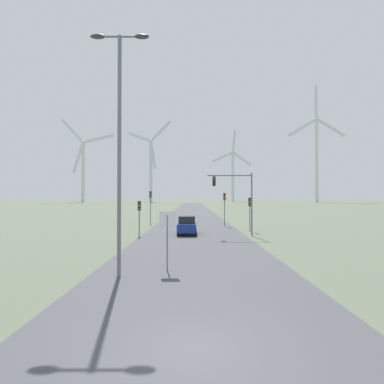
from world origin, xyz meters
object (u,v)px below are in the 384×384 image
Objects in this scene: streetlamp at (118,128)px; traffic_light_post_mid_right at (223,202)px; stop_sign_near at (166,229)px; wind_turbine_center at (231,171)px; car_approaching at (186,225)px; traffic_light_post_near_right at (248,207)px; wind_turbine_far_left at (81,164)px; traffic_light_post_near_left at (138,210)px; traffic_light_post_mid_left at (149,200)px; traffic_light_mast_overhead at (235,191)px; wind_turbine_left at (149,164)px; wind_turbine_right at (315,151)px.

streetlamp is 2.71× the size of traffic_light_post_mid_right.
wind_turbine_center is at bearing 81.35° from stop_sign_near.
wind_turbine_center is (32.25, 202.39, 22.98)m from car_approaching.
traffic_light_post_near_right is 184.68m from wind_turbine_far_left.
streetlamp is 20.84m from traffic_light_post_near_right.
traffic_light_post_mid_right is 0.07× the size of wind_turbine_far_left.
traffic_light_post_near_left is 183.13m from wind_turbine_far_left.
traffic_light_post_mid_right is (5.35, 22.65, 0.98)m from stop_sign_near.
traffic_light_post_mid_left is at bearing 99.69° from stop_sign_near.
traffic_light_mast_overhead reaches higher than car_approaching.
wind_turbine_left is at bearing 97.83° from traffic_light_post_mid_left.
traffic_light_post_mid_right is at bearing -98.10° from wind_turbine_center.
wind_turbine_far_left is at bearing 113.09° from traffic_light_post_mid_left.
traffic_light_post_mid_left is 179.57m from wind_turbine_right.
wind_turbine_far_left is at bearing 113.11° from car_approaching.
wind_turbine_left reaches higher than car_approaching.
traffic_light_post_near_right is 7.27m from car_approaching.
wind_turbine_center reaches higher than traffic_light_post_near_right.
wind_turbine_center is (37.59, 190.09, 20.62)m from traffic_light_post_mid_left.
traffic_light_post_mid_left is (-2.45, 28.05, -3.67)m from streetlamp.
wind_turbine_center is at bearing 81.90° from traffic_light_post_mid_right.
traffic_light_mast_overhead is 206.63m from wind_turbine_center.
traffic_light_post_mid_right is 9.54m from car_approaching.
streetlamp reaches higher than stop_sign_near.
wind_turbine_left is (-24.87, 191.10, 19.34)m from streetlamp.
streetlamp reaches higher than traffic_light_post_near_right.
traffic_light_mast_overhead is (5.43, 13.13, 2.16)m from stop_sign_near.
streetlamp is at bearing -99.15° from wind_turbine_center.
traffic_light_post_near_left is 179.35m from wind_turbine_left.
traffic_light_post_near_right is 0.61× the size of traffic_light_mast_overhead.
stop_sign_near is at bearing -103.29° from traffic_light_post_mid_right.
stop_sign_near is 0.82× the size of traffic_light_post_near_right.
traffic_light_post_mid_left is 1.09× the size of car_approaching.
wind_turbine_far_left reaches higher than stop_sign_near.
wind_turbine_right reaches higher than streetlamp.
stop_sign_near is 193.35m from wind_turbine_left.
traffic_light_post_mid_left is at bearing 140.14° from traffic_light_post_near_right.
traffic_light_post_near_right reaches higher than car_approaching.
traffic_light_post_mid_right is at bearing 90.49° from traffic_light_mast_overhead.
wind_turbine_far_left is (-67.11, 168.84, 22.90)m from traffic_light_post_near_left.
wind_turbine_right is at bearing 63.81° from traffic_light_post_mid_right.
wind_turbine_left is (-23.19, 176.24, 23.85)m from traffic_light_post_near_left.
streetlamp is at bearing -100.40° from car_approaching.
streetlamp is at bearing -69.47° from wind_turbine_far_left.
traffic_light_post_near_right is 15.67m from traffic_light_post_mid_left.
streetlamp is 16.41m from traffic_light_mast_overhead.
traffic_light_mast_overhead is at bearing -17.11° from car_approaching.
traffic_light_post_near_right is at bearing -70.32° from traffic_light_post_mid_right.
traffic_light_mast_overhead is at bearing -79.60° from wind_turbine_left.
traffic_light_post_near_right is 0.05× the size of wind_turbine_right.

